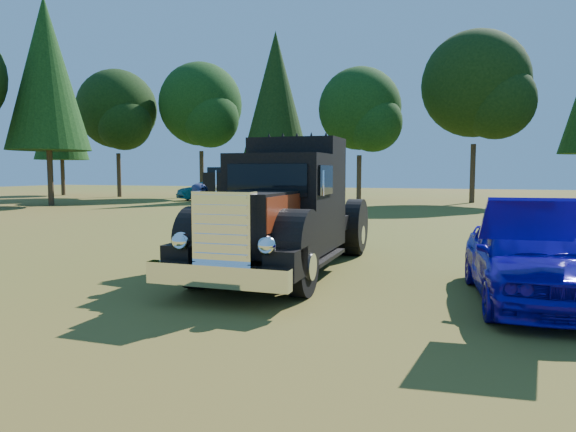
# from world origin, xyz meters

# --- Properties ---
(ground) EXTENTS (120.00, 120.00, 0.00)m
(ground) POSITION_xyz_m (0.00, 0.00, 0.00)
(ground) COLOR #485F1C
(ground) RESTS_ON ground
(treeline) EXTENTS (72.10, 24.04, 13.84)m
(treeline) POSITION_xyz_m (-1.86, 27.49, 7.68)
(treeline) COLOR #2D2116
(treeline) RESTS_ON ground
(diamond_t_truck) EXTENTS (3.37, 7.16, 3.00)m
(diamond_t_truck) POSITION_xyz_m (-0.33, 2.07, 1.28)
(diamond_t_truck) COLOR black
(diamond_t_truck) RESTS_ON ground
(hotrod_coupe) EXTENTS (2.19, 4.61, 1.89)m
(hotrod_coupe) POSITION_xyz_m (4.47, 0.91, 0.77)
(hotrod_coupe) COLOR #072EA0
(hotrod_coupe) RESTS_ON ground
(spectator_near) EXTENTS (0.73, 0.85, 1.98)m
(spectator_near) POSITION_xyz_m (-1.75, 0.91, 0.99)
(spectator_near) COLOR #1C2441
(spectator_near) RESTS_ON ground
(spectator_far) EXTENTS (0.98, 0.98, 1.60)m
(spectator_far) POSITION_xyz_m (-1.92, 1.43, 0.80)
(spectator_far) COLOR #1E2947
(spectator_far) RESTS_ON ground
(distant_teal_car) EXTENTS (3.78, 4.36, 1.42)m
(distant_teal_car) POSITION_xyz_m (-15.48, 26.97, 0.71)
(distant_teal_car) COLOR #093631
(distant_teal_car) RESTS_ON ground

